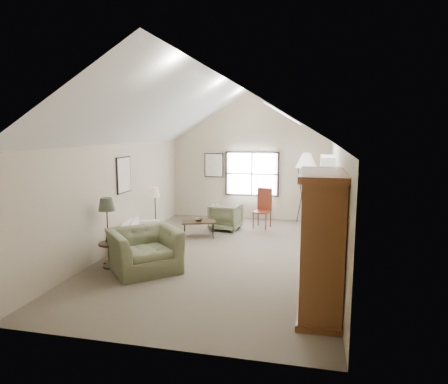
% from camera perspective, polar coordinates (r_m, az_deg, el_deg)
% --- Properties ---
extents(room_shell, '(5.01, 8.01, 4.00)m').
position_cam_1_polar(room_shell, '(8.78, -0.59, 11.35)').
color(room_shell, brown).
rests_on(room_shell, ground).
extents(window, '(1.72, 0.08, 1.42)m').
position_cam_1_polar(window, '(12.71, 4.01, 2.60)').
color(window, black).
rests_on(window, room_shell).
extents(skylight, '(0.80, 1.20, 0.52)m').
position_cam_1_polar(skylight, '(9.47, 8.54, 11.14)').
color(skylight, white).
rests_on(skylight, room_shell).
extents(wall_art, '(1.97, 3.71, 0.88)m').
position_cam_1_polar(wall_art, '(11.23, -7.64, 3.15)').
color(wall_art, black).
rests_on(wall_art, room_shell).
extents(armoire, '(0.60, 1.50, 2.20)m').
position_cam_1_polar(armoire, '(6.37, 13.77, -7.11)').
color(armoire, brown).
rests_on(armoire, ground).
extents(tv_alcove, '(0.32, 1.30, 2.10)m').
position_cam_1_polar(tv_alcove, '(10.27, 14.37, -0.82)').
color(tv_alcove, white).
rests_on(tv_alcove, ground).
extents(media_console, '(0.34, 1.18, 0.60)m').
position_cam_1_polar(media_console, '(10.44, 14.08, -5.42)').
color(media_console, '#382316').
rests_on(media_console, ground).
extents(tv_panel, '(0.05, 0.90, 0.55)m').
position_cam_1_polar(tv_panel, '(10.31, 14.21, -2.08)').
color(tv_panel, black).
rests_on(tv_panel, media_console).
extents(sofa, '(1.41, 2.23, 0.61)m').
position_cam_1_polar(sofa, '(10.12, -11.91, -5.79)').
color(sofa, silver).
rests_on(sofa, ground).
extents(armchair_near, '(1.74, 1.73, 0.85)m').
position_cam_1_polar(armchair_near, '(8.27, -11.24, -8.18)').
color(armchair_near, '#5F6446').
rests_on(armchair_near, ground).
extents(armchair_far, '(0.90, 0.92, 0.75)m').
position_cam_1_polar(armchair_far, '(11.41, 0.26, -3.55)').
color(armchair_far, '#5D6647').
rests_on(armchair_far, ground).
extents(coffee_table, '(1.00, 0.77, 0.45)m').
position_cam_1_polar(coffee_table, '(10.62, -3.61, -5.34)').
color(coffee_table, '#332214').
rests_on(coffee_table, ground).
extents(bowl, '(0.27, 0.27, 0.05)m').
position_cam_1_polar(bowl, '(10.56, -3.63, -4.01)').
color(bowl, '#312214').
rests_on(bowl, coffee_table).
extents(side_table, '(0.65, 0.65, 0.52)m').
position_cam_1_polar(side_table, '(8.71, -15.73, -8.61)').
color(side_table, '#321D14').
rests_on(side_table, ground).
extents(side_chair, '(0.54, 0.54, 1.15)m').
position_cam_1_polar(side_chair, '(11.64, 5.46, -2.34)').
color(side_chair, brown).
rests_on(side_chair, ground).
extents(tripod_lamp, '(0.74, 0.74, 2.19)m').
position_cam_1_polar(tripod_lamp, '(12.31, 11.59, 0.57)').
color(tripod_lamp, silver).
rests_on(tripod_lamp, ground).
extents(dark_lamp, '(0.44, 0.44, 1.45)m').
position_cam_1_polar(dark_lamp, '(8.84, -16.28, -5.26)').
color(dark_lamp, '#2A2E20').
rests_on(dark_lamp, ground).
extents(tan_lamp, '(0.33, 0.33, 1.30)m').
position_cam_1_polar(tan_lamp, '(11.14, -9.78, -2.55)').
color(tan_lamp, tan).
rests_on(tan_lamp, ground).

